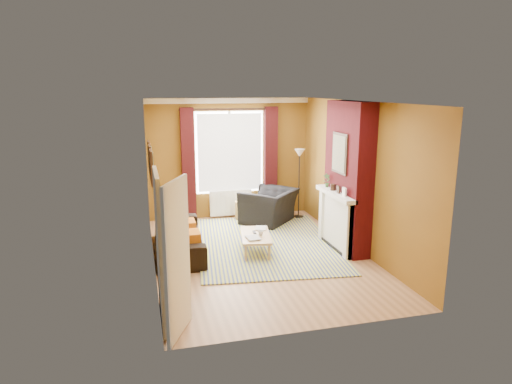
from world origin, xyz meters
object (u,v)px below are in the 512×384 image
sofa (179,236)px  floor_lamp (299,164)px  wicker_stool (243,210)px  armchair (269,206)px  coffee_table (256,236)px

sofa → floor_lamp: 3.53m
sofa → floor_lamp: floor_lamp is taller
sofa → wicker_stool: sofa is taller
sofa → armchair: (2.17, 1.41, 0.07)m
sofa → floor_lamp: (2.97, 1.64, 0.98)m
wicker_stool → floor_lamp: bearing=-7.2°
floor_lamp → coffee_table: bearing=-128.0°
sofa → armchair: armchair is taller
wicker_stool → coffee_table: bearing=-96.5°
wicker_stool → armchair: bearing=-36.4°
coffee_table → wicker_stool: size_ratio=2.60×
sofa → wicker_stool: (1.64, 1.81, -0.10)m
sofa → coffee_table: (1.39, -0.38, -0.00)m
sofa → wicker_stool: bearing=-39.9°
sofa → coffee_table: 1.44m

